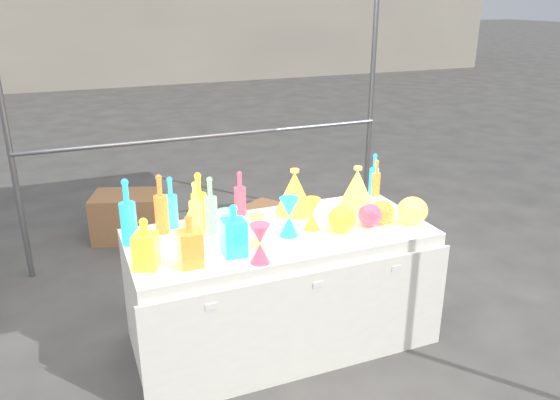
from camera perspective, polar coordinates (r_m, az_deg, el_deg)
name	(u,v)px	position (r m, az deg, el deg)	size (l,w,h in m)	color
ground	(280,338)	(3.63, 0.00, -14.17)	(80.00, 80.00, 0.00)	#64615C
display_table	(281,287)	(3.43, 0.06, -9.11)	(1.84, 0.83, 0.75)	white
cardboard_box_closed	(127,216)	(5.11, -15.72, -1.64)	(0.57, 0.42, 0.42)	#B47D51
cardboard_box_flat	(260,215)	(5.42, -2.08, -1.59)	(0.72, 0.51, 0.06)	#B47D51
bottle_0	(199,201)	(3.27, -8.47, -0.11)	(0.09, 0.09, 0.36)	red
bottle_1	(128,212)	(3.15, -15.63, -1.19)	(0.09, 0.09, 0.39)	#177F1E
bottle_2	(161,204)	(3.26, -12.35, -0.41)	(0.08, 0.08, 0.36)	orange
bottle_3	(240,193)	(3.48, -4.21, 0.73)	(0.07, 0.07, 0.29)	#202ABB
bottle_4	(196,209)	(3.20, -8.81, -0.89)	(0.08, 0.08, 0.33)	#116C66
bottle_5	(211,205)	(3.21, -7.26, -0.52)	(0.08, 0.08, 0.35)	#B42492
bottle_6	(199,204)	(3.34, -8.46, -0.39)	(0.07, 0.07, 0.28)	red
bottle_7	(171,202)	(3.33, -11.32, -0.23)	(0.08, 0.08, 0.32)	#177F1E
decanter_0	(145,243)	(2.87, -13.91, -4.42)	(0.11, 0.11, 0.28)	red
decanter_1	(190,241)	(2.85, -9.39, -4.22)	(0.12, 0.12, 0.28)	orange
decanter_2	(234,230)	(2.93, -4.84, -3.14)	(0.12, 0.12, 0.29)	#177F1E
hourglass_1	(260,244)	(2.86, -2.10, -4.58)	(0.11, 0.11, 0.22)	#202ABB
hourglass_2	(257,231)	(3.04, -2.44, -3.26)	(0.09, 0.09, 0.19)	#116C66
hourglass_3	(226,228)	(3.07, -5.68, -2.90)	(0.10, 0.10, 0.20)	#B42492
hourglass_4	(312,214)	(3.26, 3.35, -1.47)	(0.10, 0.10, 0.20)	red
hourglass_5	(289,217)	(3.17, 0.96, -1.77)	(0.12, 0.12, 0.23)	#177F1E
globe_0	(342,220)	(3.27, 6.50, -2.13)	(0.17, 0.17, 0.14)	red
globe_1	(412,212)	(3.45, 13.67, -1.20)	(0.19, 0.19, 0.15)	#116C66
globe_2	(382,213)	(3.42, 10.58, -1.38)	(0.16, 0.16, 0.12)	orange
globe_3	(370,216)	(3.37, 9.38, -1.68)	(0.15, 0.15, 0.12)	#202ABB
lampshade_0	(198,207)	(3.35, -8.58, -0.69)	(0.20, 0.20, 0.24)	#F1FF35
lampshade_1	(295,191)	(3.49, 1.53, 0.94)	(0.25, 0.25, 0.29)	#F1FF35
lampshade_3	(357,188)	(3.60, 8.05, 1.29)	(0.24, 0.24, 0.29)	#116C66
bottle_8	(374,174)	(3.88, 9.81, 2.68)	(0.07, 0.07, 0.30)	#177F1E
bottle_9	(376,178)	(3.86, 10.02, 2.29)	(0.06, 0.06, 0.26)	orange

